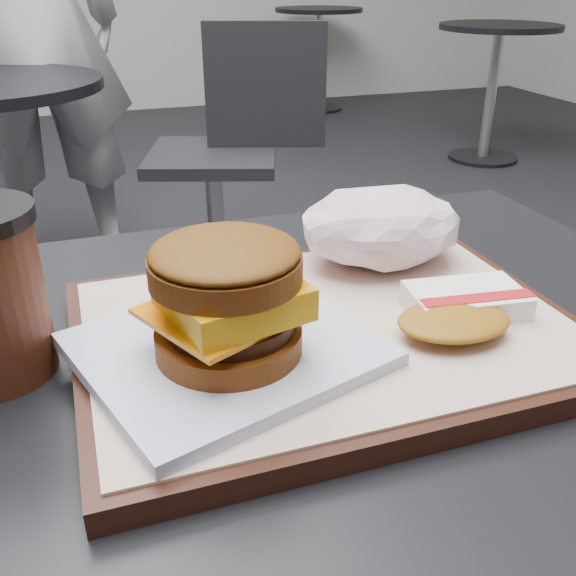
# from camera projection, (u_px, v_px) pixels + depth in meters

# --- Properties ---
(customer_table) EXTENTS (0.80, 0.60, 0.77)m
(customer_table) POSITION_uv_depth(u_px,v_px,m) (277.00, 538.00, 0.57)
(customer_table) COLOR #A5A5AA
(customer_table) RESTS_ON ground
(serving_tray) EXTENTS (0.38, 0.28, 0.02)m
(serving_tray) POSITION_uv_depth(u_px,v_px,m) (327.00, 333.00, 0.50)
(serving_tray) COLOR black
(serving_tray) RESTS_ON customer_table
(breakfast_sandwich) EXTENTS (0.23, 0.22, 0.09)m
(breakfast_sandwich) POSITION_uv_depth(u_px,v_px,m) (227.00, 311.00, 0.43)
(breakfast_sandwich) COLOR white
(breakfast_sandwich) RESTS_ON serving_tray
(hash_brown) EXTENTS (0.12, 0.10, 0.02)m
(hash_brown) POSITION_uv_depth(u_px,v_px,m) (460.00, 309.00, 0.49)
(hash_brown) COLOR white
(hash_brown) RESTS_ON serving_tray
(crumpled_wrapper) EXTENTS (0.15, 0.12, 0.07)m
(crumpled_wrapper) POSITION_uv_depth(u_px,v_px,m) (382.00, 227.00, 0.58)
(crumpled_wrapper) COLOR white
(crumpled_wrapper) RESTS_ON serving_tray
(neighbor_chair) EXTENTS (0.65, 0.53, 0.88)m
(neighbor_chair) POSITION_uv_depth(u_px,v_px,m) (231.00, 140.00, 2.15)
(neighbor_chair) COLOR #ACACB2
(neighbor_chair) RESTS_ON ground
(patron) EXTENTS (0.68, 0.47, 1.76)m
(patron) POSITION_uv_depth(u_px,v_px,m) (26.00, 17.00, 2.14)
(patron) COLOR #BAB9BE
(patron) RESTS_ON ground
(bg_table_near) EXTENTS (0.66, 0.66, 0.75)m
(bg_table_near) POSITION_uv_depth(u_px,v_px,m) (496.00, 60.00, 3.58)
(bg_table_near) COLOR black
(bg_table_near) RESTS_ON ground
(bg_table_far) EXTENTS (0.66, 0.66, 0.75)m
(bg_table_far) POSITION_uv_depth(u_px,v_px,m) (318.00, 34.00, 4.90)
(bg_table_far) COLOR black
(bg_table_far) RESTS_ON ground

